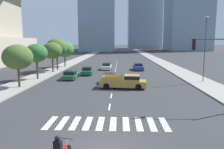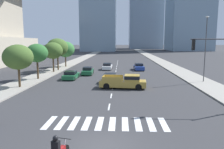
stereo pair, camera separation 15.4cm
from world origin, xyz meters
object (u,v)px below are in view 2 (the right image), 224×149
object	(u,v)px
sedan_green_4	(71,75)
street_tree_third	(53,51)
sedan_blue_0	(139,67)
street_lamp_east	(206,45)
sedan_green_1	(88,71)
street_tree_fourth	(57,47)
sedan_white_3	(107,66)
sedan_green_2	(110,78)
street_tree_second	(37,53)
street_tree_nearest	(18,57)
street_tree_fifth	(65,49)
pickup_truck	(125,82)

from	to	relation	value
sedan_green_4	street_tree_third	size ratio (longest dim) A/B	0.80
sedan_blue_0	street_lamp_east	size ratio (longest dim) A/B	0.50
sedan_green_1	sedan_green_4	xyz separation A→B (m)	(-1.90, -4.73, -0.04)
street_lamp_east	street_tree_fourth	bearing A→B (deg)	153.61
sedan_blue_0	sedan_green_1	bearing A→B (deg)	-57.00
street_tree_third	street_tree_fourth	distance (m)	3.02
street_tree_fourth	sedan_white_3	bearing A→B (deg)	12.71
street_tree_fourth	sedan_green_2	bearing A→B (deg)	-48.69
sedan_green_2	street_tree_second	xyz separation A→B (m)	(-11.04, 1.85, 3.42)
sedan_white_3	street_tree_fourth	world-z (taller)	street_tree_fourth
street_tree_fourth	street_tree_second	bearing A→B (deg)	-90.00
sedan_blue_0	sedan_green_4	size ratio (longest dim) A/B	1.04
sedan_green_2	street_tree_fourth	size ratio (longest dim) A/B	0.72
sedan_green_2	street_lamp_east	distance (m)	14.02
sedan_green_2	street_tree_third	bearing A→B (deg)	52.84
sedan_blue_0	street_tree_nearest	bearing A→B (deg)	-43.49
sedan_blue_0	street_tree_fifth	xyz separation A→B (m)	(-16.20, 4.55, 3.40)
street_tree_third	street_tree_second	bearing A→B (deg)	-90.00
street_tree_nearest	street_tree_second	distance (m)	6.08
sedan_green_1	street_tree_second	xyz separation A→B (m)	(-6.73, -5.62, 3.40)
sedan_green_2	street_tree_fifth	bearing A→B (deg)	34.44
sedan_green_1	sedan_white_3	distance (m)	7.89
street_tree_third	pickup_truck	bearing A→B (deg)	-45.61
sedan_green_1	street_tree_fifth	bearing A→B (deg)	29.01
street_tree_fifth	street_tree_fourth	bearing A→B (deg)	-90.00
pickup_truck	sedan_green_4	world-z (taller)	pickup_truck
sedan_green_1	street_tree_nearest	size ratio (longest dim) A/B	0.83
sedan_green_4	street_tree_nearest	world-z (taller)	street_tree_nearest
sedan_green_4	street_lamp_east	size ratio (longest dim) A/B	0.49
pickup_truck	street_lamp_east	bearing A→B (deg)	25.84
street_tree_second	street_tree_third	world-z (taller)	street_tree_third
sedan_green_2	street_tree_third	distance (m)	15.04
street_tree_second	street_tree_third	distance (m)	7.74
street_tree_third	street_lamp_east	bearing A→B (deg)	-20.49
street_tree_second	street_tree_third	xyz separation A→B (m)	(-0.00, 7.74, 0.07)
sedan_green_1	street_tree_fourth	world-z (taller)	street_tree_fourth
sedan_green_1	street_tree_fifth	world-z (taller)	street_tree_fifth
pickup_truck	sedan_blue_0	bearing A→B (deg)	84.76
sedan_green_4	street_tree_second	world-z (taller)	street_tree_second
sedan_blue_0	street_tree_second	bearing A→B (deg)	-54.93
sedan_white_3	sedan_green_4	xyz separation A→B (m)	(-4.90, -12.02, -0.04)
street_tree_nearest	street_tree_second	bearing A→B (deg)	90.00
street_tree_nearest	street_tree_fifth	bearing A→B (deg)	90.00
sedan_green_2	street_tree_nearest	bearing A→B (deg)	114.78
sedan_green_2	street_tree_nearest	xyz separation A→B (m)	(-11.04, -4.23, 3.25)
sedan_blue_0	street_tree_third	world-z (taller)	street_tree_third
street_tree_fourth	street_tree_fifth	xyz separation A→B (m)	(0.00, 6.09, -0.58)
sedan_green_2	street_lamp_east	world-z (taller)	street_lamp_east
street_tree_nearest	street_tree_third	size ratio (longest dim) A/B	0.96
sedan_green_2	street_tree_second	bearing A→B (deg)	84.30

